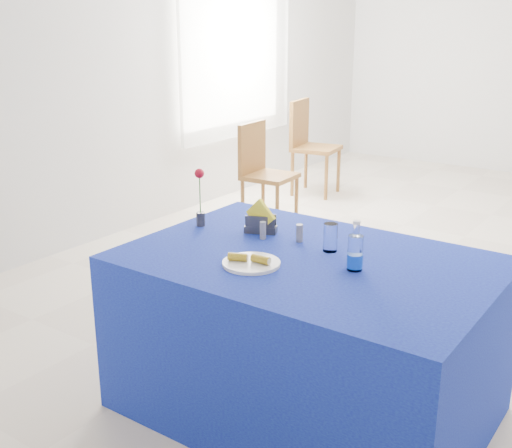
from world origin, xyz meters
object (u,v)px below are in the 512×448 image
(water_bottle, at_px, (355,254))
(chair_win_a, at_px, (262,167))
(plate, at_px, (251,263))
(blue_table, at_px, (307,335))
(chair_win_b, at_px, (309,140))

(water_bottle, xyz_separation_m, chair_win_a, (-2.03, 2.25, -0.31))
(water_bottle, distance_m, chair_win_a, 3.05)
(plate, distance_m, blue_table, 0.47)
(plate, bearing_deg, blue_table, 54.86)
(water_bottle, bearing_deg, blue_table, 176.49)
(plate, distance_m, chair_win_b, 4.11)
(plate, xyz_separation_m, chair_win_a, (-1.65, 2.46, -0.24))
(blue_table, distance_m, chair_win_b, 3.99)
(plate, xyz_separation_m, blue_table, (0.15, 0.22, -0.39))
(chair_win_a, xyz_separation_m, chair_win_b, (-0.23, 1.19, 0.04))
(plate, relative_size, chair_win_b, 0.26)
(plate, height_order, water_bottle, water_bottle)
(plate, distance_m, chair_win_a, 2.97)
(blue_table, xyz_separation_m, water_bottle, (0.23, -0.01, 0.45))
(chair_win_b, bearing_deg, plate, -161.66)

